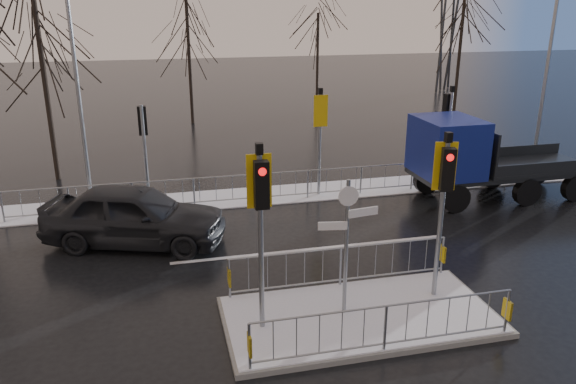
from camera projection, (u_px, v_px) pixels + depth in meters
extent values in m
plane|color=black|center=(359.00, 319.00, 12.48)|extent=(120.00, 120.00, 0.00)
cube|color=white|center=(277.00, 195.00, 20.38)|extent=(30.00, 2.00, 0.04)
cube|color=silver|center=(313.00, 249.00, 15.97)|extent=(8.00, 0.15, 0.01)
cube|color=slate|center=(359.00, 317.00, 12.46)|extent=(6.00, 3.00, 0.12)
cube|color=white|center=(360.00, 314.00, 12.44)|extent=(5.85, 2.85, 0.03)
cube|color=gold|center=(250.00, 345.00, 10.40)|extent=(0.05, 0.28, 0.42)
cube|color=gold|center=(507.00, 309.00, 11.59)|extent=(0.05, 0.28, 0.42)
cube|color=gold|center=(229.00, 277.00, 12.94)|extent=(0.05, 0.28, 0.42)
cube|color=gold|center=(442.00, 254.00, 14.13)|extent=(0.05, 0.28, 0.42)
cylinder|color=gray|center=(261.00, 246.00, 11.34)|extent=(0.11, 0.11, 3.80)
cube|color=black|center=(262.00, 185.00, 10.74)|extent=(0.28, 0.22, 0.95)
cylinder|color=red|center=(262.00, 172.00, 10.54)|extent=(0.16, 0.04, 0.16)
cube|color=#E1B20D|center=(259.00, 181.00, 10.97)|extent=(0.50, 0.03, 1.10)
cube|color=black|center=(259.00, 149.00, 10.68)|extent=(0.14, 0.14, 0.22)
cylinder|color=gray|center=(440.00, 223.00, 12.65)|extent=(0.11, 0.11, 3.70)
cube|color=black|center=(448.00, 170.00, 12.06)|extent=(0.33, 0.28, 0.95)
cylinder|color=red|center=(450.00, 157.00, 11.86)|extent=(0.16, 0.08, 0.16)
cube|color=#E1B20D|center=(445.00, 166.00, 12.29)|extent=(0.49, 0.16, 1.10)
cube|color=black|center=(448.00, 137.00, 12.01)|extent=(0.14, 0.14, 0.22)
cylinder|color=gray|center=(346.00, 248.00, 12.06)|extent=(0.09, 0.09, 3.10)
cube|color=silver|center=(363.00, 212.00, 11.87)|extent=(0.70, 0.14, 0.18)
cube|color=silver|center=(333.00, 226.00, 11.81)|extent=(0.62, 0.15, 0.18)
cylinder|color=silver|center=(349.00, 196.00, 11.64)|extent=(0.44, 0.03, 0.44)
cylinder|color=gray|center=(145.00, 157.00, 18.54)|extent=(0.11, 0.11, 3.50)
cube|color=black|center=(142.00, 121.00, 18.32)|extent=(0.28, 0.22, 0.95)
cylinder|color=red|center=(142.00, 111.00, 18.32)|extent=(0.16, 0.04, 0.16)
cylinder|color=gray|center=(319.00, 146.00, 19.85)|extent=(0.11, 0.11, 3.60)
cube|color=black|center=(319.00, 110.00, 19.61)|extent=(0.28, 0.22, 0.95)
cylinder|color=red|center=(318.00, 101.00, 19.61)|extent=(0.16, 0.04, 0.16)
cube|color=#E1B20D|center=(321.00, 111.00, 19.37)|extent=(0.50, 0.03, 1.10)
cube|color=black|center=(320.00, 91.00, 19.22)|extent=(0.14, 0.14, 0.22)
cylinder|color=gray|center=(448.00, 139.00, 20.97)|extent=(0.11, 0.11, 3.50)
cube|color=black|center=(447.00, 107.00, 20.72)|extent=(0.33, 0.28, 0.95)
cylinder|color=red|center=(446.00, 98.00, 20.72)|extent=(0.16, 0.08, 0.16)
cube|color=black|center=(452.00, 89.00, 20.36)|extent=(0.14, 0.14, 0.22)
imported|color=black|center=(135.00, 215.00, 16.06)|extent=(5.58, 3.63, 1.77)
cylinder|color=black|center=(456.00, 198.00, 18.61)|extent=(0.97, 0.30, 0.97)
cylinder|color=black|center=(427.00, 180.00, 20.48)|extent=(0.97, 0.30, 0.97)
cylinder|color=black|center=(527.00, 192.00, 19.24)|extent=(0.97, 0.30, 0.97)
cylinder|color=black|center=(493.00, 175.00, 21.10)|extent=(0.97, 0.30, 0.97)
cylinder|color=black|center=(575.00, 188.00, 19.68)|extent=(0.97, 0.30, 0.97)
cylinder|color=black|center=(537.00, 171.00, 21.55)|extent=(0.97, 0.30, 0.97)
cube|color=black|center=(501.00, 171.00, 19.93)|extent=(6.42, 2.30, 0.16)
cube|color=navy|center=(447.00, 147.00, 19.08)|extent=(1.96, 2.35, 1.94)
cube|color=black|center=(473.00, 134.00, 19.17)|extent=(0.06, 1.94, 1.07)
cube|color=#2D3033|center=(429.00, 178.00, 19.29)|extent=(0.14, 2.23, 0.34)
cube|color=black|center=(528.00, 166.00, 20.13)|extent=(4.29, 2.37, 0.12)
cube|color=black|center=(478.00, 148.00, 19.40)|extent=(0.10, 2.33, 1.45)
cylinder|color=black|center=(46.00, 86.00, 21.02)|extent=(0.20, 0.20, 7.36)
cylinder|color=black|center=(189.00, 62.00, 31.15)|extent=(0.19, 0.19, 6.90)
cylinder|color=black|center=(317.00, 63.00, 34.90)|extent=(0.16, 0.16, 5.98)
cylinder|color=black|center=(459.00, 53.00, 33.68)|extent=(0.20, 0.20, 7.36)
cylinder|color=gray|center=(546.00, 76.00, 21.31)|extent=(0.14, 0.14, 8.00)
cylinder|color=gray|center=(77.00, 84.00, 18.45)|extent=(0.14, 0.14, 8.20)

